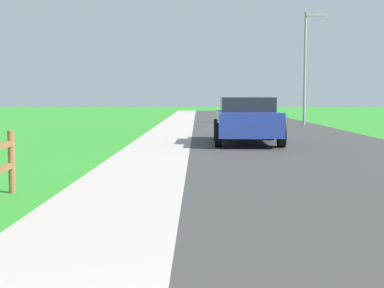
# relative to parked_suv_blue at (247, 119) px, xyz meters

# --- Properties ---
(ground_plane) EXTENTS (120.00, 120.00, 0.00)m
(ground_plane) POSITION_rel_parked_suv_blue_xyz_m (-1.86, 7.79, -0.80)
(ground_plane) COLOR #308E2A
(road_asphalt) EXTENTS (7.00, 66.00, 0.01)m
(road_asphalt) POSITION_rel_parked_suv_blue_xyz_m (1.64, 9.79, -0.80)
(road_asphalt) COLOR #3A3A3A
(road_asphalt) RESTS_ON ground
(curb_concrete) EXTENTS (6.00, 66.00, 0.01)m
(curb_concrete) POSITION_rel_parked_suv_blue_xyz_m (-4.86, 9.79, -0.80)
(curb_concrete) COLOR #B5A9A1
(curb_concrete) RESTS_ON ground
(grass_verge) EXTENTS (5.00, 66.00, 0.00)m
(grass_verge) POSITION_rel_parked_suv_blue_xyz_m (-6.36, 9.79, -0.79)
(grass_verge) COLOR #308E2A
(grass_verge) RESTS_ON ground
(parked_suv_blue) EXTENTS (2.23, 4.58, 1.53)m
(parked_suv_blue) POSITION_rel_parked_suv_blue_xyz_m (0.00, 0.00, 0.00)
(parked_suv_blue) COLOR navy
(parked_suv_blue) RESTS_ON ground
(street_lamp) EXTENTS (1.17, 0.20, 6.10)m
(street_lamp) POSITION_rel_parked_suv_blue_xyz_m (4.30, 11.45, 2.85)
(street_lamp) COLOR gray
(street_lamp) RESTS_ON ground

